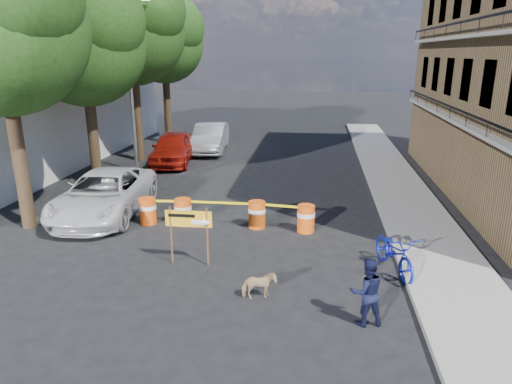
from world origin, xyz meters
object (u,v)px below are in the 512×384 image
(barrel_far_left, at_px, (148,210))
(barrel_mid_right, at_px, (257,214))
(barrel_mid_left, at_px, (183,211))
(bicycle, at_px, (396,234))
(pedestrian, at_px, (367,292))
(dog, at_px, (259,286))
(barrel_far_right, at_px, (306,218))
(detour_sign, at_px, (194,224))
(suv_white, at_px, (104,194))
(sedan_red, at_px, (173,148))
(sedan_silver, at_px, (210,138))

(barrel_far_left, xyz_separation_m, barrel_mid_right, (3.72, 0.15, 0.00))
(barrel_mid_left, height_order, bicycle, bicycle)
(barrel_mid_right, distance_m, pedestrian, 6.13)
(barrel_mid_left, distance_m, dog, 5.54)
(barrel_far_right, height_order, detour_sign, detour_sign)
(barrel_mid_right, distance_m, detour_sign, 3.36)
(barrel_mid_left, relative_size, dog, 1.12)
(pedestrian, bearing_deg, barrel_mid_left, -57.15)
(barrel_mid_left, bearing_deg, bicycle, -22.30)
(detour_sign, bearing_deg, bicycle, 2.19)
(barrel_mid_right, distance_m, bicycle, 4.90)
(detour_sign, xyz_separation_m, suv_white, (-4.26, 3.53, -0.42))
(suv_white, bearing_deg, pedestrian, -38.87)
(sedan_red, bearing_deg, dog, -71.85)
(barrel_mid_right, height_order, bicycle, bicycle)
(bicycle, relative_size, dog, 2.67)
(detour_sign, distance_m, sedan_red, 12.36)
(bicycle, height_order, suv_white, bicycle)
(barrel_far_left, bearing_deg, bicycle, -18.43)
(suv_white, bearing_deg, barrel_mid_right, -10.15)
(detour_sign, distance_m, pedestrian, 4.95)
(barrel_mid_left, bearing_deg, pedestrian, -43.44)
(dog, distance_m, sedan_silver, 17.20)
(bicycle, distance_m, dog, 3.92)
(barrel_mid_right, bearing_deg, barrel_far_right, -6.02)
(barrel_mid_right, bearing_deg, sedan_silver, 110.08)
(detour_sign, xyz_separation_m, sedan_red, (-4.26, 11.59, -0.38))
(barrel_mid_left, height_order, sedan_silver, sedan_silver)
(barrel_mid_right, xyz_separation_m, barrel_far_right, (1.63, -0.17, 0.00))
(bicycle, bearing_deg, suv_white, 144.12)
(detour_sign, distance_m, sedan_silver, 15.18)
(barrel_mid_right, distance_m, barrel_far_right, 1.64)
(barrel_far_left, height_order, sedan_red, sedan_red)
(detour_sign, relative_size, suv_white, 0.30)
(barrel_mid_left, xyz_separation_m, sedan_red, (-3.06, 8.64, 0.35))
(dog, bearing_deg, barrel_mid_right, -8.93)
(dog, bearing_deg, suv_white, 33.58)
(barrel_far_right, bearing_deg, dog, -102.44)
(sedan_red, relative_size, sedan_silver, 0.97)
(barrel_far_left, bearing_deg, barrel_far_right, -0.26)
(barrel_far_right, xyz_separation_m, sedan_silver, (-5.97, 12.04, 0.35))
(sedan_silver, bearing_deg, barrel_far_right, -68.62)
(barrel_far_left, distance_m, barrel_mid_right, 3.73)
(dog, relative_size, suv_white, 0.14)
(dog, bearing_deg, sedan_red, 8.25)
(barrel_far_left, distance_m, pedestrian, 8.52)
(barrel_far_left, bearing_deg, barrel_mid_left, 4.81)
(detour_sign, height_order, pedestrian, detour_sign)
(sedan_silver, bearing_deg, barrel_mid_left, -86.29)
(barrel_far_left, xyz_separation_m, detour_sign, (2.41, -2.86, 0.73))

